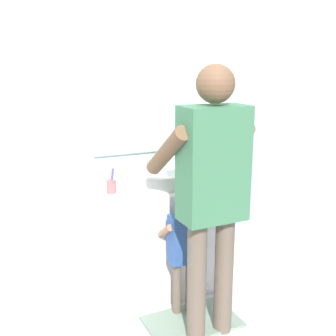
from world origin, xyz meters
TOP-DOWN VIEW (x-y plane):
  - ground_plane at (0.00, 0.00)m, footprint 14.00×14.00m
  - back_wall at (0.00, 0.62)m, footprint 4.40×0.10m
  - vanity_cabinet at (0.00, 0.30)m, footprint 1.21×0.54m
  - sink_basin at (0.00, 0.28)m, footprint 0.35×0.35m
  - faucet at (0.00, 0.49)m, footprint 0.18×0.14m
  - toothbrush_cup at (-0.38, 0.30)m, footprint 0.07×0.07m
  - soap_bottle at (0.32, 0.31)m, footprint 0.06×0.06m
  - bath_mat at (0.00, -0.25)m, footprint 0.64×0.40m
  - child_toddler at (0.00, -0.10)m, footprint 0.27×0.27m
  - adult_parent at (0.05, -0.38)m, footprint 0.55×0.58m

SIDE VIEW (x-z plane):
  - ground_plane at x=0.00m, z-range 0.00..0.00m
  - bath_mat at x=0.00m, z-range 0.00..0.02m
  - vanity_cabinet at x=0.00m, z-range 0.00..0.85m
  - child_toddler at x=0.00m, z-range 0.09..0.97m
  - toothbrush_cup at x=-0.38m, z-range 0.80..1.01m
  - sink_basin at x=0.00m, z-range 0.85..0.96m
  - soap_bottle at x=0.32m, z-range 0.84..1.00m
  - faucet at x=0.00m, z-range 0.84..1.02m
  - adult_parent at x=0.05m, z-range 0.18..1.95m
  - back_wall at x=0.00m, z-range 0.00..2.70m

